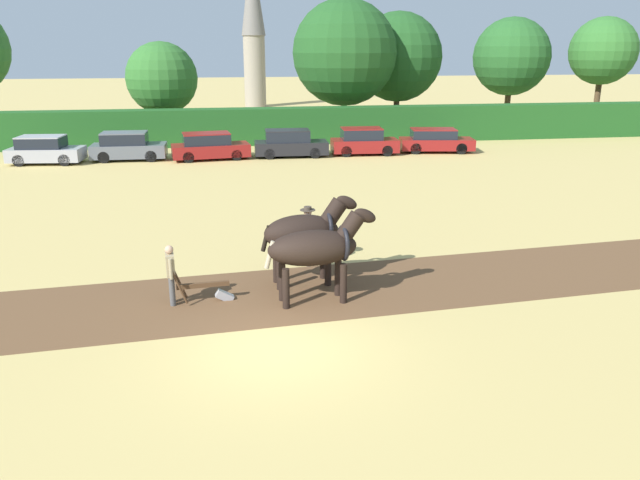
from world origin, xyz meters
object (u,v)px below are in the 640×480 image
object	(u,v)px
parked_car_center	(290,144)
parked_car_right	(435,141)
tree_far_right	(603,51)
draft_horse_lead_left	(317,248)
tree_center	(344,53)
parked_car_center_right	(364,142)
plow	(208,289)
tree_right	(511,57)
parked_car_left	(128,147)
church_spire	(253,24)
farmer_beside_team	(308,231)
parked_car_far_left	(45,150)
tree_center_left	(162,78)
farmer_at_plow	(171,271)
draft_horse_lead_right	(306,232)
parked_car_center_left	(209,147)
tree_center_right	(398,57)

from	to	relation	value
parked_car_center	parked_car_right	xyz separation A→B (m)	(8.87, 0.22, -0.05)
tree_far_right	draft_horse_lead_left	world-z (taller)	tree_far_right
tree_center	parked_car_center_right	world-z (taller)	tree_center
plow	parked_car_center	xyz separation A→B (m)	(4.46, 21.04, 0.43)
tree_center	tree_right	world-z (taller)	tree_center
tree_right	parked_car_left	bearing A→B (deg)	-159.73
church_spire	farmer_beside_team	world-z (taller)	church_spire
tree_right	tree_far_right	world-z (taller)	tree_far_right
parked_car_far_left	parked_car_center_right	size ratio (longest dim) A/B	1.01
tree_center_left	tree_right	world-z (taller)	tree_right
farmer_at_plow	tree_far_right	bearing A→B (deg)	38.76
tree_center	parked_car_far_left	xyz separation A→B (m)	(-18.36, -8.83, -4.98)
tree_far_right	parked_car_center_right	bearing A→B (deg)	-155.24
tree_center	draft_horse_lead_right	world-z (taller)	tree_center
draft_horse_lead_right	parked_car_center_left	xyz separation A→B (m)	(-2.74, 20.03, -0.73)
church_spire	parked_car_center_right	distance (m)	32.53
tree_center_right	parked_car_left	bearing A→B (deg)	-149.32
tree_center_right	tree_right	distance (m)	8.65
tree_center_left	tree_far_right	size ratio (longest dim) A/B	0.78
church_spire	parked_car_center_left	distance (m)	32.79
farmer_beside_team	parked_car_center_right	bearing A→B (deg)	71.99
draft_horse_lead_right	parked_car_center_right	world-z (taller)	draft_horse_lead_right
draft_horse_lead_right	parked_car_right	distance (m)	23.07
tree_center_right	tree_far_right	bearing A→B (deg)	-6.31
tree_center	parked_car_left	world-z (taller)	tree_center
tree_center	church_spire	world-z (taller)	church_spire
tree_center_right	draft_horse_lead_left	distance (m)	35.01
draft_horse_lead_left	parked_car_right	bearing A→B (deg)	59.26
tree_right	parked_car_center_right	bearing A→B (deg)	-143.12
draft_horse_lead_left	parked_car_far_left	bearing A→B (deg)	114.06
tree_right	tree_far_right	distance (m)	7.11
parked_car_center_right	parked_car_left	bearing A→B (deg)	-177.79
farmer_beside_team	parked_car_center_left	bearing A→B (deg)	98.86
tree_center_left	plow	xyz separation A→B (m)	(3.22, -29.66, -3.76)
tree_center_right	parked_car_center	xyz separation A→B (m)	(-9.56, -11.43, -4.61)
church_spire	farmer_at_plow	xyz separation A→B (m)	(-5.26, -52.49, -7.45)
parked_car_center_left	parked_car_far_left	bearing A→B (deg)	172.55
farmer_at_plow	parked_car_left	bearing A→B (deg)	93.59
church_spire	parked_car_far_left	bearing A→B (deg)	-113.01
tree_right	draft_horse_lead_right	size ratio (longest dim) A/B	3.08
tree_right	parked_car_center_left	size ratio (longest dim) A/B	1.85
tree_center_right	parked_car_center_left	world-z (taller)	tree_center_right
draft_horse_lead_left	parked_car_center_right	size ratio (longest dim) A/B	0.73
parked_car_center_left	parked_car_center_right	world-z (taller)	parked_car_center_right
tree_right	parked_car_far_left	distance (m)	33.63
plow	parked_car_right	bearing A→B (deg)	53.28
tree_center	draft_horse_lead_right	distance (m)	30.01
tree_center	farmer_at_plow	distance (m)	31.90
tree_center_right	parked_car_center	bearing A→B (deg)	-129.91
farmer_beside_team	parked_car_center_right	world-z (taller)	farmer_beside_team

